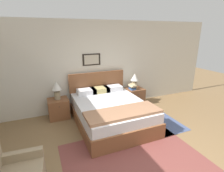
{
  "coord_description": "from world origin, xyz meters",
  "views": [
    {
      "loc": [
        -1.62,
        -1.88,
        2.28
      ],
      "look_at": [
        -0.12,
        1.65,
        1.08
      ],
      "focal_mm": 28.0,
      "sensor_mm": 36.0,
      "label": 1
    }
  ],
  "objects_px": {
    "nightstand_by_door": "(135,96)",
    "nightstand_near_window": "(59,108)",
    "table_lamp_by_door": "(135,79)",
    "table_lamp_near_window": "(57,89)",
    "bed": "(111,111)"
  },
  "relations": [
    {
      "from": "table_lamp_near_window",
      "to": "table_lamp_by_door",
      "type": "distance_m",
      "value": 2.37
    },
    {
      "from": "bed",
      "to": "nightstand_by_door",
      "type": "distance_m",
      "value": 1.46
    },
    {
      "from": "nightstand_near_window",
      "to": "nightstand_by_door",
      "type": "relative_size",
      "value": 1.0
    },
    {
      "from": "nightstand_near_window",
      "to": "table_lamp_near_window",
      "type": "height_order",
      "value": "table_lamp_near_window"
    },
    {
      "from": "nightstand_by_door",
      "to": "nightstand_near_window",
      "type": "bearing_deg",
      "value": 180.0
    },
    {
      "from": "nightstand_near_window",
      "to": "table_lamp_by_door",
      "type": "bearing_deg",
      "value": 0.39
    },
    {
      "from": "table_lamp_near_window",
      "to": "nightstand_near_window",
      "type": "bearing_deg",
      "value": -90.85
    },
    {
      "from": "nightstand_by_door",
      "to": "table_lamp_by_door",
      "type": "relative_size",
      "value": 1.1
    },
    {
      "from": "bed",
      "to": "nightstand_near_window",
      "type": "bearing_deg",
      "value": 144.92
    },
    {
      "from": "bed",
      "to": "table_lamp_near_window",
      "type": "bearing_deg",
      "value": 144.41
    },
    {
      "from": "nightstand_near_window",
      "to": "table_lamp_by_door",
      "type": "relative_size",
      "value": 1.1
    },
    {
      "from": "bed",
      "to": "table_lamp_by_door",
      "type": "relative_size",
      "value": 4.47
    },
    {
      "from": "bed",
      "to": "nightstand_by_door",
      "type": "bearing_deg",
      "value": 35.08
    },
    {
      "from": "nightstand_by_door",
      "to": "table_lamp_by_door",
      "type": "height_order",
      "value": "table_lamp_by_door"
    },
    {
      "from": "table_lamp_by_door",
      "to": "nightstand_near_window",
      "type": "bearing_deg",
      "value": -179.61
    }
  ]
}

